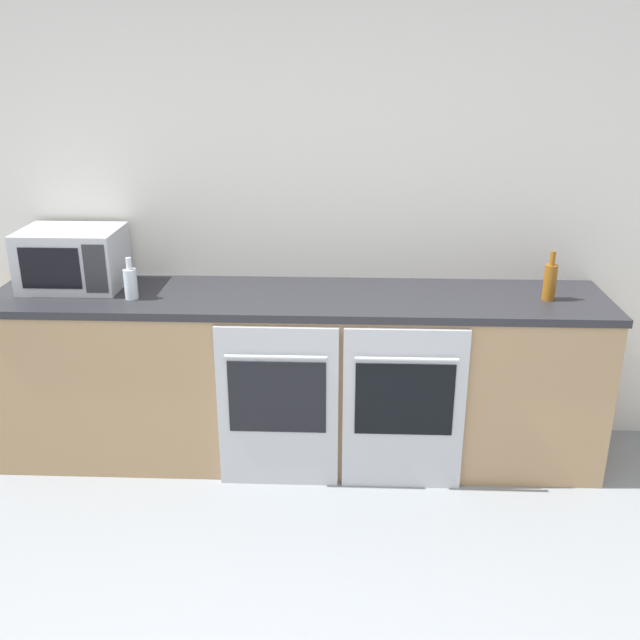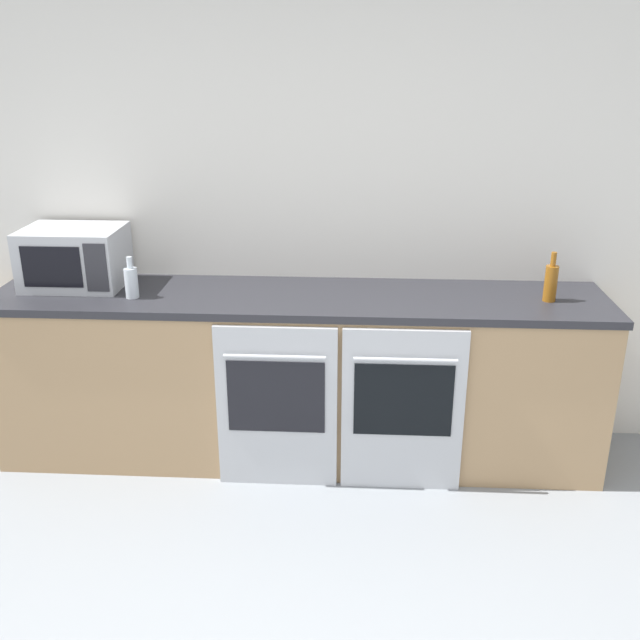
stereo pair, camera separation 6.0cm
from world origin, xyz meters
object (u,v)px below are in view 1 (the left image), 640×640
Objects in this scene: oven_left at (278,407)px; bottle_amber at (550,281)px; microwave at (73,258)px; oven_right at (404,409)px; bottle_clear at (131,283)px.

bottle_amber is (1.35, 0.29, 0.58)m from oven_left.
microwave is 2.02× the size of bottle_amber.
oven_right is at bearing -157.92° from bottle_amber.
oven_left is 0.63m from oven_right.
microwave is 2.38× the size of bottle_clear.
bottle_amber is at bearing 1.88° from bottle_clear.
bottle_amber reaches higher than bottle_clear.
bottle_clear is 2.11m from bottle_amber.
oven_right is at bearing -9.29° from bottle_clear.
bottle_clear is at bearing -27.08° from microwave.
oven_left is 1.50m from bottle_amber.
microwave is at bearing 152.92° from bottle_clear.
oven_right is 1.71× the size of microwave.
oven_right is 0.98m from bottle_amber.
bottle_clear reaches higher than oven_right.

